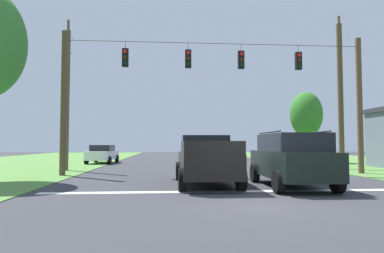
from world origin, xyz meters
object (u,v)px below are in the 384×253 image
object	(u,v)px
suv_black	(291,159)
utility_pole_near_left	(67,95)
distant_car_far_parked	(270,152)
overhead_signal_span	(216,95)
distant_car_oncoming	(300,155)
utility_pole_mid_right	(340,93)
pickup_truck	(206,160)
distant_car_crossing_white	(103,154)
tree_roadside_far_right	(306,115)

from	to	relation	value
suv_black	utility_pole_near_left	size ratio (longest dim) A/B	0.53
suv_black	distant_car_far_parked	distance (m)	22.58
suv_black	overhead_signal_span	bearing A→B (deg)	111.51
distant_car_oncoming	utility_pole_mid_right	distance (m)	5.39
overhead_signal_span	pickup_truck	bearing A→B (deg)	-104.16
suv_black	distant_car_oncoming	size ratio (longest dim) A/B	1.11
utility_pole_mid_right	utility_pole_near_left	bearing A→B (deg)	179.30
distant_car_crossing_white	tree_roadside_far_right	world-z (taller)	tree_roadside_far_right
suv_black	distant_car_crossing_white	size ratio (longest dim) A/B	1.10
distant_car_far_parked	utility_pole_near_left	size ratio (longest dim) A/B	0.47
utility_pole_mid_right	tree_roadside_far_right	xyz separation A→B (m)	(1.01, 7.67, -0.73)
distant_car_crossing_white	distant_car_oncoming	distance (m)	15.63
distant_car_crossing_white	distant_car_oncoming	world-z (taller)	same
distant_car_crossing_white	distant_car_oncoming	size ratio (longest dim) A/B	1.01
pickup_truck	utility_pole_near_left	world-z (taller)	utility_pole_near_left
distant_car_oncoming	distant_car_crossing_white	bearing A→B (deg)	162.57
distant_car_crossing_white	tree_roadside_far_right	bearing A→B (deg)	-0.73
overhead_signal_span	distant_car_far_parked	size ratio (longest dim) A/B	3.72
tree_roadside_far_right	distant_car_oncoming	bearing A→B (deg)	-118.64
distant_car_far_parked	utility_pole_mid_right	size ratio (longest dim) A/B	0.44
pickup_truck	utility_pole_near_left	distance (m)	11.13
overhead_signal_span	utility_pole_mid_right	bearing A→B (deg)	19.69
utility_pole_mid_right	utility_pole_near_left	world-z (taller)	utility_pole_mid_right
suv_black	distant_car_far_parked	world-z (taller)	suv_black
suv_black	utility_pole_near_left	world-z (taller)	utility_pole_near_left
distant_car_crossing_white	utility_pole_mid_right	distance (m)	18.60
utility_pole_near_left	pickup_truck	bearing A→B (deg)	-44.06
pickup_truck	distant_car_oncoming	world-z (taller)	pickup_truck
utility_pole_mid_right	distant_car_crossing_white	bearing A→B (deg)	154.21
overhead_signal_span	utility_pole_mid_right	xyz separation A→B (m)	(8.43, 3.02, 0.70)
distant_car_far_parked	utility_pole_near_left	xyz separation A→B (m)	(-16.70, -13.35, 3.75)
distant_car_oncoming	tree_roadside_far_right	world-z (taller)	tree_roadside_far_right
tree_roadside_far_right	overhead_signal_span	bearing A→B (deg)	-131.46
utility_pole_mid_right	suv_black	bearing A→B (deg)	-127.94
suv_black	tree_roadside_far_right	bearing A→B (deg)	64.99
distant_car_crossing_white	distant_car_oncoming	bearing A→B (deg)	-17.43
suv_black	distant_car_far_parked	xyz separation A→B (m)	(6.04, 21.75, -0.27)
overhead_signal_span	distant_car_far_parked	distance (m)	18.75
pickup_truck	utility_pole_mid_right	distance (m)	12.48
pickup_truck	distant_car_far_parked	bearing A→B (deg)	66.20
distant_car_far_parked	distant_car_oncoming	bearing A→B (deg)	-95.94
overhead_signal_span	utility_pole_near_left	distance (m)	9.21
overhead_signal_span	tree_roadside_far_right	size ratio (longest dim) A/B	2.62
pickup_truck	distant_car_crossing_white	world-z (taller)	pickup_truck
tree_roadside_far_right	pickup_truck	bearing A→B (deg)	-125.31
overhead_signal_span	distant_car_crossing_white	distance (m)	13.89
distant_car_oncoming	utility_pole_mid_right	bearing A→B (deg)	-66.06
overhead_signal_span	distant_car_far_parked	xyz separation A→B (m)	(8.08, 16.57, -3.38)
overhead_signal_span	distant_car_oncoming	xyz separation A→B (m)	(7.01, 6.23, -3.38)
tree_roadside_far_right	utility_pole_mid_right	bearing A→B (deg)	-97.50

